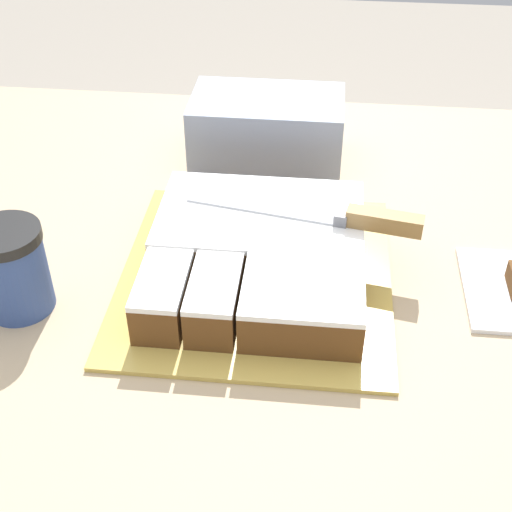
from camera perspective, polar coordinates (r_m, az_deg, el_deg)
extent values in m
cube|color=gold|center=(0.89, 0.00, -1.60)|extent=(0.33, 0.35, 0.01)
cube|color=brown|center=(0.91, 0.36, 1.96)|extent=(0.26, 0.17, 0.05)
cube|color=white|center=(0.90, 0.37, 3.43)|extent=(0.26, 0.17, 0.01)
cube|color=brown|center=(0.80, 3.73, -4.12)|extent=(0.13, 0.11, 0.05)
cube|color=white|center=(0.78, 3.82, -2.58)|extent=(0.13, 0.11, 0.01)
cube|color=brown|center=(0.82, -7.42, -3.42)|extent=(0.05, 0.11, 0.05)
cube|color=white|center=(0.80, -7.58, -1.90)|extent=(0.05, 0.11, 0.01)
cube|color=brown|center=(0.81, -3.32, -3.73)|extent=(0.05, 0.11, 0.05)
cube|color=white|center=(0.79, -3.39, -2.19)|extent=(0.05, 0.11, 0.01)
cube|color=silver|center=(0.90, 0.82, 3.85)|extent=(0.21, 0.06, 0.00)
cube|color=slate|center=(0.88, 6.88, 3.16)|extent=(0.02, 0.03, 0.02)
cube|color=olive|center=(0.87, 10.25, 2.76)|extent=(0.09, 0.04, 0.02)
cylinder|color=#334C8C|center=(0.86, -18.80, -1.38)|extent=(0.08, 0.08, 0.10)
cylinder|color=black|center=(0.83, -19.55, 1.54)|extent=(0.08, 0.08, 0.01)
cube|color=#8C99B2|center=(1.10, 0.89, 10.02)|extent=(0.23, 0.14, 0.11)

